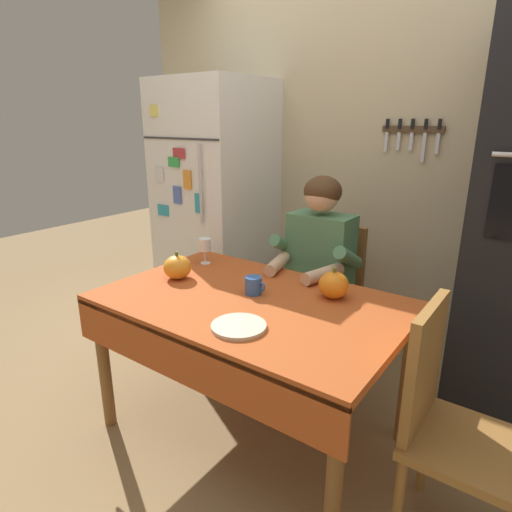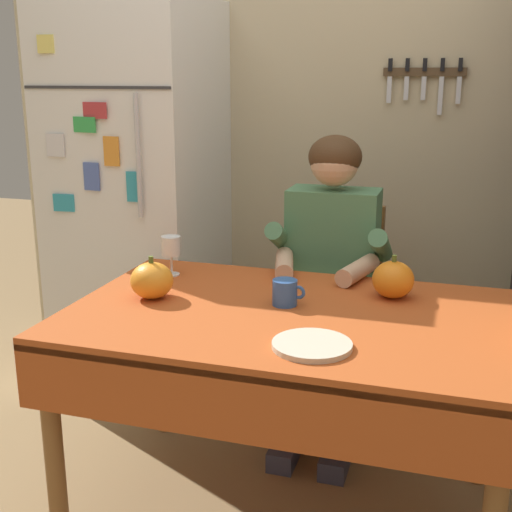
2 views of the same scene
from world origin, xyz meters
name	(u,v)px [view 1 (image 1 of 2)]	position (x,y,z in m)	size (l,w,h in m)	color
ground_plane	(240,442)	(0.00, 0.00, 0.00)	(10.00, 10.00, 0.00)	#93754C
back_wall_assembly	(373,158)	(0.05, 1.35, 1.30)	(3.70, 0.13, 2.60)	#BCAD89
refrigerator	(217,210)	(-0.95, 0.96, 0.90)	(0.68, 0.71, 1.80)	white
dining_table	(248,317)	(0.00, 0.08, 0.66)	(1.40, 0.90, 0.74)	brown
chair_behind_person	(328,293)	(0.02, 0.87, 0.51)	(0.40, 0.40, 0.93)	brown
seated_person	(314,267)	(0.02, 0.68, 0.74)	(0.47, 0.55, 1.25)	#38384C
chair_right_side	(447,419)	(0.90, 0.07, 0.51)	(0.40, 0.40, 0.93)	#9E6B33
coffee_mug	(254,285)	(-0.02, 0.16, 0.78)	(0.11, 0.08, 0.09)	#2D569E
wine_glass	(205,246)	(-0.52, 0.36, 0.85)	(0.07, 0.07, 0.15)	white
pumpkin_large	(334,285)	(0.30, 0.34, 0.80)	(0.14, 0.14, 0.15)	orange
pumpkin_medium	(177,267)	(-0.47, 0.09, 0.80)	(0.14, 0.14, 0.15)	orange
serving_tray	(239,326)	(0.14, -0.17, 0.75)	(0.22, 0.22, 0.02)	beige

